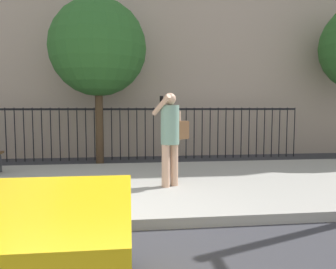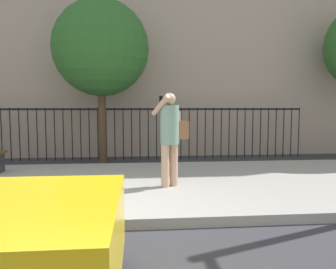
# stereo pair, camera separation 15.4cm
# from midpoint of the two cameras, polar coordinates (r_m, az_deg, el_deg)

# --- Properties ---
(ground_plane) EXTENTS (60.00, 60.00, 0.00)m
(ground_plane) POSITION_cam_midpoint_polar(r_m,az_deg,el_deg) (4.60, -14.53, -16.08)
(ground_plane) COLOR #333338
(sidewalk) EXTENTS (28.00, 4.40, 0.15)m
(sidewalk) POSITION_cam_midpoint_polar(r_m,az_deg,el_deg) (6.67, -11.56, -8.75)
(sidewalk) COLOR #9E9B93
(sidewalk) RESTS_ON ground
(iron_fence) EXTENTS (12.03, 0.04, 1.60)m
(iron_fence) POSITION_cam_midpoint_polar(r_m,az_deg,el_deg) (10.19, -9.48, 1.35)
(iron_fence) COLOR black
(iron_fence) RESTS_ON ground
(pedestrian_on_phone) EXTENTS (0.72, 0.61, 1.73)m
(pedestrian_on_phone) POSITION_cam_midpoint_polar(r_m,az_deg,el_deg) (6.09, 1.19, 0.38)
(pedestrian_on_phone) COLOR tan
(pedestrian_on_phone) RESTS_ON sidewalk
(street_tree_far) EXTENTS (2.70, 2.70, 4.62)m
(street_tree_far) POSITION_cam_midpoint_polar(r_m,az_deg,el_deg) (9.74, -11.05, 14.39)
(street_tree_far) COLOR #4C3823
(street_tree_far) RESTS_ON ground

